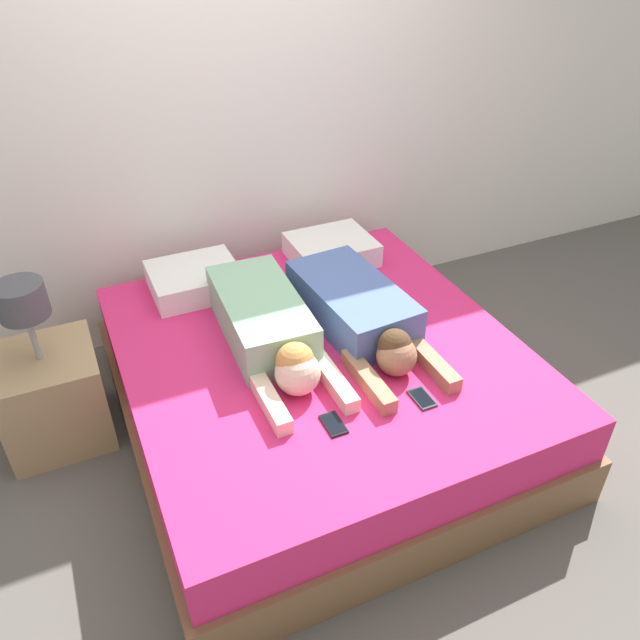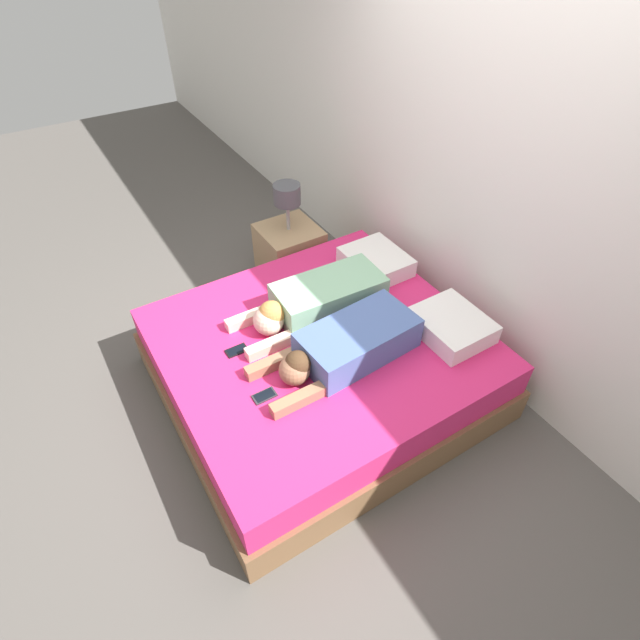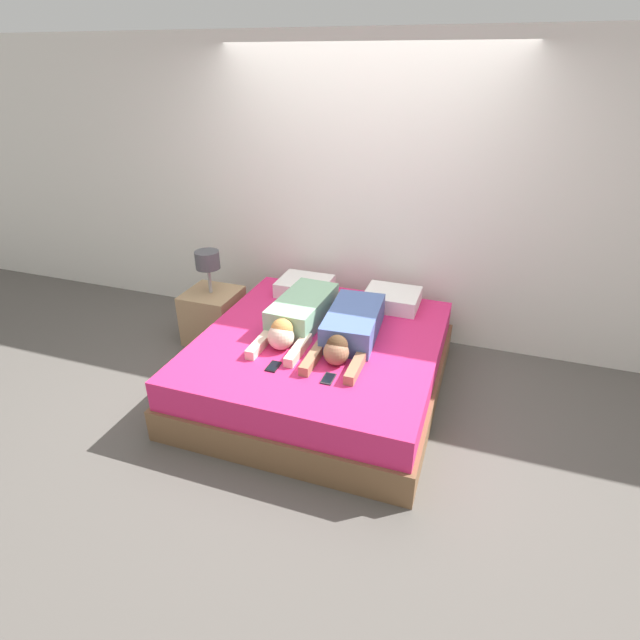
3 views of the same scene
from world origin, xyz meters
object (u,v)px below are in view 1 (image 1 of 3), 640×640
pillow_head_left (195,279)px  pillow_head_right (331,249)px  person_left (269,327)px  person_right (360,313)px  cell_phone_left (333,424)px  cell_phone_right (422,398)px  nightstand (51,391)px  bed (320,385)px

pillow_head_left → pillow_head_right: same height
person_left → person_right: 0.45m
person_left → pillow_head_left: bearing=106.5°
person_left → cell_phone_left: bearing=-85.4°
person_left → person_right: bearing=-7.6°
cell_phone_right → nightstand: nightstand is taller
person_left → nightstand: 1.10m
person_right → nightstand: nightstand is taller
cell_phone_left → nightstand: (-1.05, 0.95, -0.20)m
nightstand → bed: bearing=-20.1°
bed → cell_phone_right: (0.24, -0.52, 0.25)m
person_left → cell_phone_left: size_ratio=7.88×
person_left → cell_phone_right: size_ratio=7.88×
pillow_head_left → nightstand: size_ratio=0.52×
bed → cell_phone_left: bearing=-108.5°
bed → nightstand: nightstand is taller
person_left → nightstand: bearing=160.9°
pillow_head_left → person_right: (0.63, -0.69, 0.04)m
pillow_head_left → pillow_head_right: (0.81, 0.00, 0.00)m
pillow_head_left → nightstand: (-0.81, -0.28, -0.26)m
person_right → pillow_head_right: bearing=75.8°
cell_phone_right → pillow_head_right: bearing=82.6°
person_right → cell_phone_left: size_ratio=7.82×
pillow_head_right → cell_phone_left: (-0.57, -1.23, -0.06)m
pillow_head_right → person_left: bearing=-134.5°
cell_phone_left → cell_phone_right: size_ratio=1.00×
pillow_head_right → person_right: person_right is taller
cell_phone_left → cell_phone_right: 0.41m
person_left → nightstand: size_ratio=1.20×
pillow_head_right → nightstand: (-1.62, -0.28, -0.26)m
person_left → bed: bearing=-24.8°
person_left → cell_phone_right: 0.77m
person_right → nightstand: 1.53m
cell_phone_left → person_right: bearing=53.9°
person_right → cell_phone_right: bearing=-88.8°
person_left → person_right: (0.44, -0.06, -0.01)m
pillow_head_right → person_left: 0.88m
pillow_head_right → person_left: size_ratio=0.44×
person_left → nightstand: (-1.00, 0.35, -0.31)m
person_left → cell_phone_right: (0.46, -0.62, -0.10)m
pillow_head_right → cell_phone_left: 1.36m
nightstand → pillow_head_right: bearing=10.0°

